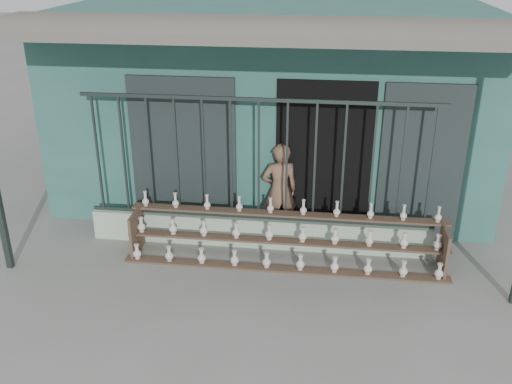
# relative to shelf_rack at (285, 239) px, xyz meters

# --- Properties ---
(ground) EXTENTS (60.00, 60.00, 0.00)m
(ground) POSITION_rel_shelf_rack_xyz_m (-0.43, -0.89, -0.36)
(ground) COLOR slate
(workshop_building) EXTENTS (7.40, 6.60, 3.21)m
(workshop_building) POSITION_rel_shelf_rack_xyz_m (-0.42, 3.34, 1.26)
(workshop_building) COLOR #2B5B53
(workshop_building) RESTS_ON ground
(parapet_wall) EXTENTS (5.00, 0.20, 0.45)m
(parapet_wall) POSITION_rel_shelf_rack_xyz_m (-0.43, 0.41, -0.13)
(parapet_wall) COLOR #A4BFA4
(parapet_wall) RESTS_ON ground
(security_fence) EXTENTS (5.00, 0.04, 1.80)m
(security_fence) POSITION_rel_shelf_rack_xyz_m (-0.43, 0.41, 0.99)
(security_fence) COLOR #283330
(security_fence) RESTS_ON parapet_wall
(shelf_rack) EXTENTS (4.50, 0.68, 0.85)m
(shelf_rack) POSITION_rel_shelf_rack_xyz_m (0.00, 0.00, 0.00)
(shelf_rack) COLOR brown
(shelf_rack) RESTS_ON ground
(elderly_woman) EXTENTS (0.62, 0.50, 1.48)m
(elderly_woman) POSITION_rel_shelf_rack_xyz_m (-0.16, 0.78, 0.39)
(elderly_woman) COLOR brown
(elderly_woman) RESTS_ON ground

